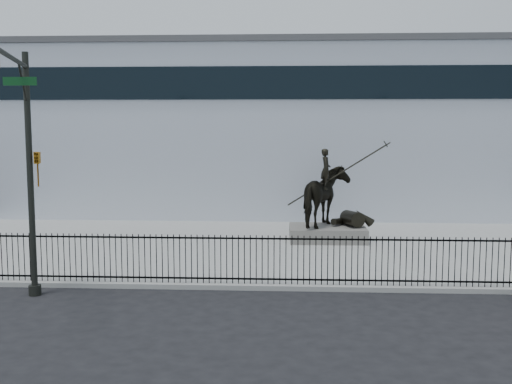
{
  "coord_description": "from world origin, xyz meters",
  "views": [
    {
      "loc": [
        0.38,
        -16.51,
        4.96
      ],
      "look_at": [
        -0.82,
        6.0,
        2.43
      ],
      "focal_mm": 42.0,
      "sensor_mm": 36.0,
      "label": 1
    }
  ],
  "objects": [
    {
      "name": "traffic_signal_left",
      "position": [
        -6.75,
        -0.62,
        4.03
      ],
      "size": [
        1.52,
        4.84,
        7.0
      ],
      "color": "black",
      "rests_on": "ground"
    },
    {
      "name": "ground",
      "position": [
        0.0,
        0.0,
        0.0
      ],
      "size": [
        120.0,
        120.0,
        0.0
      ],
      "primitive_type": "plane",
      "color": "black",
      "rests_on": "ground"
    },
    {
      "name": "plaza",
      "position": [
        0.0,
        7.0,
        0.07
      ],
      "size": [
        30.0,
        12.0,
        0.15
      ],
      "primitive_type": "cube",
      "color": "gray",
      "rests_on": "ground"
    },
    {
      "name": "equestrian_statue",
      "position": [
        2.11,
        8.32,
        1.97
      ],
      "size": [
        4.03,
        2.53,
        3.42
      ],
      "rotation": [
        0.0,
        0.0,
        0.02
      ],
      "color": "black",
      "rests_on": "statue_plinth"
    },
    {
      "name": "statue_plinth",
      "position": [
        2.05,
        8.32,
        0.44
      ],
      "size": [
        3.18,
        2.22,
        0.59
      ],
      "primitive_type": "cube",
      "rotation": [
        0.0,
        0.0,
        0.02
      ],
      "color": "#5E5A56",
      "rests_on": "plaza"
    },
    {
      "name": "building",
      "position": [
        0.0,
        20.0,
        4.5
      ],
      "size": [
        44.0,
        14.0,
        9.0
      ],
      "primitive_type": "cube",
      "color": "silver",
      "rests_on": "ground"
    },
    {
      "name": "picket_fence",
      "position": [
        0.0,
        1.25,
        0.9
      ],
      "size": [
        22.1,
        0.1,
        1.5
      ],
      "color": "black",
      "rests_on": "plaza"
    }
  ]
}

